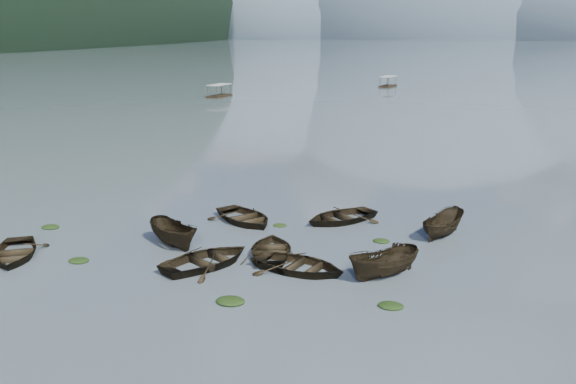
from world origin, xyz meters
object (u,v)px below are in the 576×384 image
(rowboat_0, at_px, (14,258))
(pontoon_centre, at_px, (388,87))
(rowboat_3, at_px, (272,255))
(pontoon_left, at_px, (219,97))

(rowboat_0, height_order, pontoon_centre, pontoon_centre)
(rowboat_3, xyz_separation_m, pontoon_centre, (-8.32, 101.61, 0.00))
(rowboat_0, height_order, pontoon_left, pontoon_left)
(pontoon_left, bearing_deg, rowboat_3, -57.19)
(pontoon_left, relative_size, pontoon_centre, 1.00)
(rowboat_3, xyz_separation_m, pontoon_left, (-33.67, 73.65, 0.00))
(rowboat_0, relative_size, pontoon_centre, 0.88)
(rowboat_0, bearing_deg, pontoon_centre, 56.41)
(rowboat_0, distance_m, pontoon_left, 80.68)
(rowboat_0, xyz_separation_m, pontoon_left, (-20.90, 77.93, 0.00))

